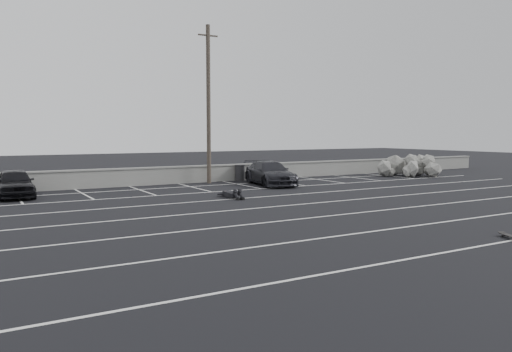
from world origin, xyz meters
TOP-DOWN VIEW (x-y plane):
  - ground at (0.00, 0.00)m, footprint 120.00×120.00m
  - seawall at (0.00, 14.00)m, footprint 50.00×0.45m
  - stall_lines at (-0.08, 4.41)m, footprint 36.00×20.05m
  - car_left at (-11.09, 11.82)m, footprint 1.69×4.06m
  - car_right at (2.50, 10.53)m, footprint 2.76×5.09m
  - utility_pole at (-0.24, 13.20)m, footprint 1.27×0.25m
  - trash_bin at (2.08, 13.52)m, footprint 0.89×0.89m
  - riprap_pile at (14.70, 10.83)m, footprint 5.13×3.93m
  - person at (-2.14, 6.72)m, footprint 1.29×2.63m
  - skateboard at (0.64, -5.85)m, footprint 0.48×0.82m

SIDE VIEW (x-z plane):
  - ground at x=0.00m, z-range 0.00..0.00m
  - stall_lines at x=-0.08m, z-range 0.00..0.01m
  - skateboard at x=0.64m, z-range 0.03..0.12m
  - person at x=-2.14m, z-range 0.00..0.50m
  - riprap_pile at x=14.70m, z-range -0.20..1.19m
  - trash_bin at x=2.08m, z-range 0.01..1.05m
  - seawall at x=0.00m, z-range 0.02..1.08m
  - car_left at x=-11.09m, z-range 0.00..1.37m
  - car_right at x=2.50m, z-range 0.00..1.40m
  - utility_pole at x=-0.24m, z-range 0.06..9.57m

